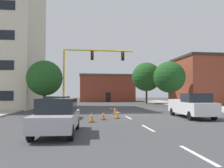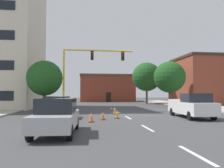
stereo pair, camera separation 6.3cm
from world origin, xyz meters
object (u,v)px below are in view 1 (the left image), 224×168
Objects in this scene: traffic_cone_roadside_c at (92,117)px; traffic_cone_roadside_d at (117,114)px; pickup_truck_white at (191,106)px; sedan_red_mid_left at (57,107)px; traffic_cone_roadside_b at (103,116)px; traffic_signal_gantry at (74,91)px; traffic_cone_roadside_a at (115,110)px; tree_left_near at (45,78)px; sedan_silver_near_left at (57,116)px; tree_right_far at (146,77)px; tree_right_mid at (169,77)px.

traffic_cone_roadside_d is at bearing 42.83° from traffic_cone_roadside_c.
pickup_truck_white is 6.16m from traffic_cone_roadside_d.
traffic_cone_roadside_b is at bearing -23.25° from sedan_red_mid_left.
sedan_red_mid_left is (-1.03, -6.22, -1.32)m from traffic_signal_gantry.
traffic_cone_roadside_d reaches higher than traffic_cone_roadside_b.
traffic_cone_roadside_b is 0.94× the size of traffic_cone_roadside_d.
traffic_cone_roadside_a is 3.55m from traffic_cone_roadside_d.
sedan_silver_near_left is at bearing -77.73° from tree_left_near.
traffic_cone_roadside_c is at bearing 66.68° from sedan_silver_near_left.
tree_right_far reaches higher than traffic_cone_roadside_d.
tree_left_near is at bearing -134.39° from tree_right_far.
tree_right_mid is at bearing 53.45° from traffic_cone_roadside_c.
traffic_signal_gantry reaches higher than sedan_silver_near_left.
pickup_truck_white is (-3.21, -23.81, -4.17)m from tree_right_far.
tree_right_far is at bearing 82.33° from pickup_truck_white.
traffic_cone_roadside_a is at bearing 70.68° from traffic_cone_roadside_b.
tree_right_mid is at bearing 53.53° from traffic_cone_roadside_b.
traffic_cone_roadside_a is at bearing -26.75° from tree_left_near.
traffic_cone_roadside_c is 2.85m from traffic_cone_roadside_d.
tree_right_far reaches higher than sedan_silver_near_left.
sedan_red_mid_left is 5.79m from traffic_cone_roadside_a.
traffic_signal_gantry is 12.07× the size of traffic_cone_roadside_c.
sedan_silver_near_left is 6.48× the size of traffic_cone_roadside_c.
tree_right_far reaches higher than traffic_cone_roadside_b.
sedan_red_mid_left is 6.20× the size of traffic_cone_roadside_a.
traffic_cone_roadside_d is (4.74, -0.79, -0.55)m from sedan_red_mid_left.
tree_right_far is 12.34× the size of traffic_cone_roadside_b.
tree_right_mid is at bearing 24.32° from tree_left_near.
tree_right_far is at bearing 45.61° from tree_left_near.
tree_right_far is 1.43× the size of tree_left_near.
traffic_cone_roadside_c is at bearing -127.55° from traffic_cone_roadside_b.
tree_left_near is 7.21m from sedan_red_mid_left.
traffic_signal_gantry is 5.63m from traffic_cone_roadside_a.
traffic_signal_gantry reaches higher than traffic_cone_roadside_c.
sedan_silver_near_left is 7.33m from traffic_cone_roadside_d.
traffic_signal_gantry is 8.37m from traffic_cone_roadside_b.
traffic_cone_roadside_b is (3.57, -1.53, -0.57)m from sedan_red_mid_left.
traffic_signal_gantry is 9.28m from traffic_cone_roadside_c.
sedan_red_mid_left is (-10.87, 0.98, -0.09)m from pickup_truck_white.
tree_right_far is 1.15× the size of tree_right_mid.
sedan_red_mid_left is at bearing 134.17° from traffic_cone_roadside_c.
sedan_red_mid_left is 6.50× the size of traffic_cone_roadside_c.
pickup_truck_white is 1.19× the size of sedan_red_mid_left.
tree_left_near is 1.01× the size of pickup_truck_white.
pickup_truck_white is 8.55× the size of traffic_cone_roadside_b.
sedan_silver_near_left is 6.11m from traffic_cone_roadside_b.
traffic_cone_roadside_c is (4.72, -9.07, -3.27)m from tree_left_near.
tree_right_far is 10.65× the size of traffic_cone_roadside_a.
tree_right_far is 25.85m from traffic_cone_roadside_d.
tree_right_far reaches higher than pickup_truck_white.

